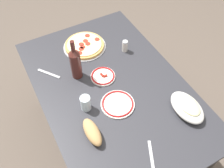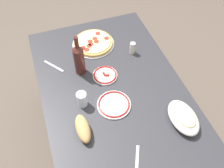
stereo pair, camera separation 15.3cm
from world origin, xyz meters
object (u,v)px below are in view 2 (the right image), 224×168
object	(u,v)px
spice_shaker	(132,48)
side_plate_near	(105,75)
baked_pasta_dish	(184,117)
side_plate_far	(114,104)
wine_bottle	(79,59)
pepperoni_pizza	(93,43)
dining_table	(112,97)
bread_loaf	(83,129)
water_glass	(82,99)

from	to	relation	value
spice_shaker	side_plate_near	bearing A→B (deg)	120.31
baked_pasta_dish	side_plate_far	size ratio (longest dim) A/B	1.17
wine_bottle	side_plate_far	world-z (taller)	wine_bottle
baked_pasta_dish	side_plate_near	distance (m)	0.56
side_plate_near	side_plate_far	bearing A→B (deg)	174.95
pepperoni_pizza	wine_bottle	distance (m)	0.29
dining_table	side_plate_far	distance (m)	0.18
side_plate_near	side_plate_far	world-z (taller)	side_plate_near
dining_table	baked_pasta_dish	size ratio (longest dim) A/B	5.67
side_plate_near	bread_loaf	world-z (taller)	bread_loaf
pepperoni_pizza	baked_pasta_dish	size ratio (longest dim) A/B	1.28
side_plate_near	spice_shaker	distance (m)	0.29
dining_table	side_plate_far	size ratio (longest dim) A/B	6.65
bread_loaf	spice_shaker	size ratio (longest dim) A/B	2.08
pepperoni_pizza	wine_bottle	xyz separation A→B (m)	(-0.23, 0.15, 0.11)
wine_bottle	bread_loaf	world-z (taller)	wine_bottle
side_plate_far	spice_shaker	bearing A→B (deg)	-35.43
wine_bottle	water_glass	bearing A→B (deg)	167.92
pepperoni_pizza	side_plate_far	distance (m)	0.56
water_glass	dining_table	bearing A→B (deg)	-72.65
pepperoni_pizza	side_plate_near	distance (m)	0.32
bread_loaf	wine_bottle	bearing A→B (deg)	-12.70
bread_loaf	spice_shaker	distance (m)	0.70
pepperoni_pizza	wine_bottle	size ratio (longest dim) A/B	1.04
wine_bottle	pepperoni_pizza	bearing A→B (deg)	-34.07
dining_table	wine_bottle	size ratio (longest dim) A/B	4.59
pepperoni_pizza	side_plate_far	size ratio (longest dim) A/B	1.50
wine_bottle	water_glass	distance (m)	0.27
dining_table	bread_loaf	distance (m)	0.38
wine_bottle	side_plate_far	distance (m)	0.37
wine_bottle	water_glass	xyz separation A→B (m)	(-0.26, 0.06, -0.07)
side_plate_near	side_plate_far	xyz separation A→B (m)	(-0.24, 0.02, -0.00)
spice_shaker	baked_pasta_dish	bearing A→B (deg)	-174.19
baked_pasta_dish	wine_bottle	bearing A→B (deg)	39.30
water_glass	bread_loaf	xyz separation A→B (m)	(-0.18, 0.04, -0.02)
dining_table	side_plate_far	world-z (taller)	side_plate_far
side_plate_near	pepperoni_pizza	bearing A→B (deg)	-2.22
wine_bottle	side_plate_far	xyz separation A→B (m)	(-0.33, -0.12, -0.11)
wine_bottle	bread_loaf	xyz separation A→B (m)	(-0.44, 0.10, -0.09)
baked_pasta_dish	water_glass	bearing A→B (deg)	59.83
baked_pasta_dish	side_plate_near	bearing A→B (deg)	34.13
pepperoni_pizza	spice_shaker	size ratio (longest dim) A/B	3.53
spice_shaker	water_glass	bearing A→B (deg)	124.98
bread_loaf	spice_shaker	world-z (taller)	spice_shaker
dining_table	water_glass	xyz separation A→B (m)	(-0.07, 0.21, 0.16)
water_glass	baked_pasta_dish	bearing A→B (deg)	-120.17
dining_table	wine_bottle	world-z (taller)	wine_bottle
pepperoni_pizza	baked_pasta_dish	bearing A→B (deg)	-158.93
spice_shaker	side_plate_far	bearing A→B (deg)	144.57
water_glass	wine_bottle	bearing A→B (deg)	-12.08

